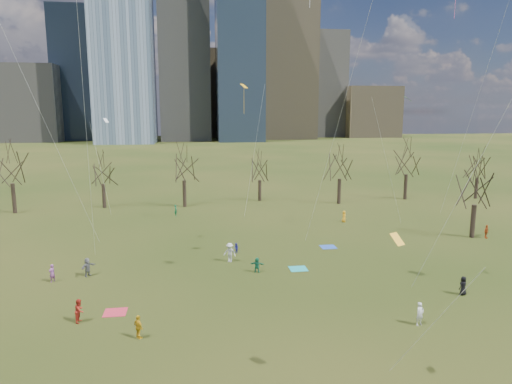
{
  "coord_description": "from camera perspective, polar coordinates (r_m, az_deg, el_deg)",
  "views": [
    {
      "loc": [
        -5.79,
        -28.86,
        14.3
      ],
      "look_at": [
        0.0,
        12.0,
        7.0
      ],
      "focal_mm": 32.0,
      "sensor_mm": 36.0,
      "label": 1
    }
  ],
  "objects": [
    {
      "name": "ground",
      "position": [
        32.72,
        3.06,
        -15.89
      ],
      "size": [
        500.0,
        500.0,
        0.0
      ],
      "primitive_type": "plane",
      "color": "black",
      "rests_on": "ground"
    },
    {
      "name": "downtown_skyline",
      "position": [
        240.8,
        -7.51,
        15.83
      ],
      "size": [
        212.5,
        78.0,
        118.0
      ],
      "color": "slate",
      "rests_on": "ground"
    },
    {
      "name": "bare_tree_row",
      "position": [
        66.83,
        -3.11,
        2.98
      ],
      "size": [
        113.04,
        29.8,
        9.5
      ],
      "color": "black",
      "rests_on": "ground"
    },
    {
      "name": "blanket_teal",
      "position": [
        42.76,
        5.29,
        -9.53
      ],
      "size": [
        1.6,
        1.5,
        0.03
      ],
      "primitive_type": "cube",
      "color": "teal",
      "rests_on": "ground"
    },
    {
      "name": "blanket_navy",
      "position": [
        49.72,
        9.01,
        -6.79
      ],
      "size": [
        1.6,
        1.5,
        0.03
      ],
      "primitive_type": "cube",
      "color": "blue",
      "rests_on": "ground"
    },
    {
      "name": "blanket_crimson",
      "position": [
        35.49,
        -17.18,
        -14.18
      ],
      "size": [
        1.6,
        1.5,
        0.03
      ],
      "primitive_type": "cube",
      "color": "#C7273D",
      "rests_on": "ground"
    },
    {
      "name": "person_1",
      "position": [
        33.78,
        19.81,
        -14.13
      ],
      "size": [
        0.69,
        0.57,
        1.62
      ],
      "primitive_type": "imported",
      "rotation": [
        0.0,
        0.0,
        0.36
      ],
      "color": "silver",
      "rests_on": "ground"
    },
    {
      "name": "person_2",
      "position": [
        34.53,
        -21.19,
        -13.65
      ],
      "size": [
        0.74,
        0.89,
        1.65
      ],
      "primitive_type": "imported",
      "rotation": [
        0.0,
        0.0,
        1.42
      ],
      "color": "#A62317",
      "rests_on": "ground"
    },
    {
      "name": "person_4",
      "position": [
        31.14,
        -14.47,
        -16.03
      ],
      "size": [
        0.87,
        0.96,
        1.57
      ],
      "primitive_type": "imported",
      "rotation": [
        0.0,
        0.0,
        2.23
      ],
      "color": "gold",
      "rests_on": "ground"
    },
    {
      "name": "person_5",
      "position": [
        41.53,
        0.13,
        -9.1
      ],
      "size": [
        1.35,
        0.77,
        1.38
      ],
      "primitive_type": "imported",
      "rotation": [
        0.0,
        0.0,
        2.84
      ],
      "color": "#1A7752",
      "rests_on": "ground"
    },
    {
      "name": "person_6",
      "position": [
        40.16,
        24.48,
        -10.61
      ],
      "size": [
        0.88,
        0.74,
        1.52
      ],
      "primitive_type": "imported",
      "rotation": [
        0.0,
        0.0,
        3.55
      ],
      "color": "black",
      "rests_on": "ground"
    },
    {
      "name": "person_7",
      "position": [
        42.95,
        -24.14,
        -9.24
      ],
      "size": [
        0.62,
        0.67,
        1.55
      ],
      "primitive_type": "imported",
      "rotation": [
        0.0,
        0.0,
        4.15
      ],
      "color": "#8A458B",
      "rests_on": "ground"
    },
    {
      "name": "person_8",
      "position": [
        47.01,
        -2.5,
        -7.02
      ],
      "size": [
        0.58,
        0.63,
        1.04
      ],
      "primitive_type": "imported",
      "rotation": [
        0.0,
        0.0,
        5.19
      ],
      "color": "#2725A2",
      "rests_on": "ground"
    },
    {
      "name": "person_9",
      "position": [
        44.28,
        -3.3,
        -7.56
      ],
      "size": [
        1.38,
        1.13,
        1.87
      ],
      "primitive_type": "imported",
      "rotation": [
        0.0,
        0.0,
        5.86
      ],
      "color": "silver",
      "rests_on": "ground"
    },
    {
      "name": "person_10",
      "position": [
        58.47,
        26.84,
        -4.44
      ],
      "size": [
        0.98,
        0.83,
        1.57
      ],
      "primitive_type": "imported",
      "rotation": [
        0.0,
        0.0,
        0.59
      ],
      "color": "#B9481A",
      "rests_on": "ground"
    },
    {
      "name": "person_11",
      "position": [
        43.19,
        -20.31,
        -8.79
      ],
      "size": [
        1.28,
        1.54,
        1.66
      ],
      "primitive_type": "imported",
      "rotation": [
        0.0,
        0.0,
        0.96
      ],
      "color": "slate",
      "rests_on": "ground"
    },
    {
      "name": "person_12",
      "position": [
        60.88,
        10.93,
        -3.01
      ],
      "size": [
        0.58,
        0.8,
        1.5
      ],
      "primitive_type": "imported",
      "rotation": [
        0.0,
        0.0,
        1.72
      ],
      "color": "#F0A31A",
      "rests_on": "ground"
    },
    {
      "name": "person_13",
      "position": [
        64.21,
        -10.0,
        -2.28
      ],
      "size": [
        0.48,
        0.63,
        1.56
      ],
      "primitive_type": "imported",
      "rotation": [
        0.0,
        0.0,
        1.77
      ],
      "color": "#166538",
      "rests_on": "ground"
    },
    {
      "name": "kites_airborne",
      "position": [
        41.6,
        4.59,
        8.18
      ],
      "size": [
        63.42,
        43.28,
        26.67
      ],
      "color": "#DCFF28",
      "rests_on": "ground"
    }
  ]
}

